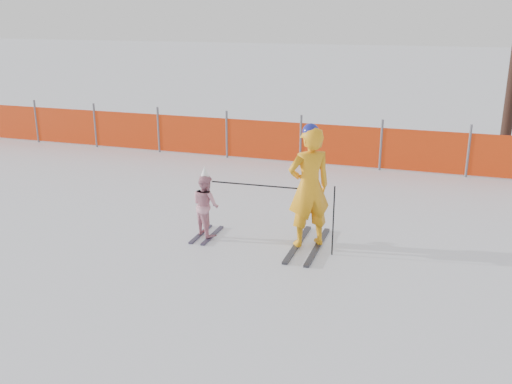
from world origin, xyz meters
TOP-DOWN VIEW (x-y plane):
  - ground at (0.00, 0.00)m, footprint 120.00×120.00m
  - adult at (0.76, 0.92)m, footprint 0.86×1.63m
  - child at (-1.02, 0.84)m, footprint 0.66×0.89m
  - ski_poles at (0.45, 0.81)m, footprint 2.12×0.22m
  - safety_fence at (-4.07, 6.12)m, footprint 17.30×0.06m

SIDE VIEW (x-z plane):
  - ground at x=0.00m, z-range 0.00..0.00m
  - safety_fence at x=-4.07m, z-range -0.07..1.18m
  - child at x=-1.02m, z-range -0.05..1.20m
  - ski_poles at x=0.45m, z-range 0.24..1.39m
  - adult at x=0.76m, z-range 0.00..2.07m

